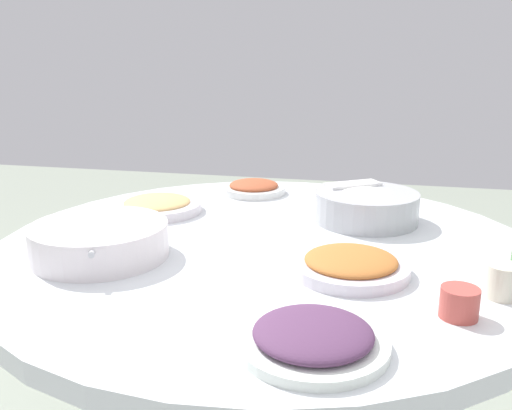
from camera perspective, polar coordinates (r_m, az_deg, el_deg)
The scene contains 9 objects.
round_dining_table at distance 1.33m, azimuth 1.08°, elevation -8.71°, with size 1.25×1.25×0.77m.
rice_bowl at distance 1.46m, azimuth 11.18°, elevation -0.10°, with size 0.26×0.26×0.09m.
soup_bowl at distance 1.24m, azimuth -15.65°, elevation -3.60°, with size 0.29×0.30×0.07m.
dish_stirfry at distance 1.73m, azimuth -0.23°, elevation 1.78°, with size 0.19×0.19×0.04m.
dish_tofu_braise at distance 1.13m, azimuth 9.64°, elevation -5.99°, with size 0.23×0.23×0.04m.
dish_eggplant at distance 0.85m, azimuth 5.83°, elevation -13.29°, with size 0.23×0.23×0.04m.
dish_noodles at distance 1.55m, azimuth -10.04°, elevation -0.03°, with size 0.24×0.24×0.04m.
tea_cup_near at distance 1.10m, azimuth 23.86°, elevation -7.13°, with size 0.06×0.06×0.06m, color silver.
tea_cup_far at distance 0.99m, azimuth 20.04°, elevation -9.36°, with size 0.06×0.06×0.05m, color #BE4C44.
Camera 1 is at (-0.24, 1.19, 1.20)m, focal length 39.19 mm.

